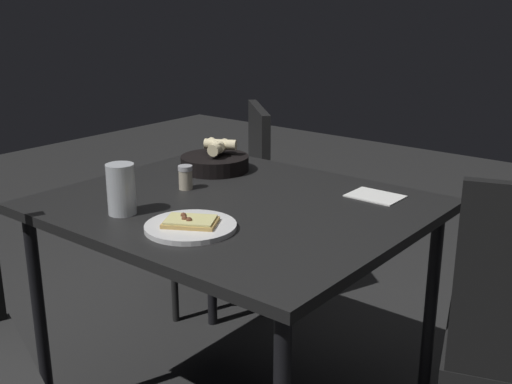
{
  "coord_description": "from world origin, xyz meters",
  "views": [
    {
      "loc": [
        -1.18,
        1.37,
        1.35
      ],
      "look_at": [
        -0.03,
        -0.07,
        0.77
      ],
      "focal_mm": 44.18,
      "sensor_mm": 36.0,
      "label": 1
    }
  ],
  "objects_px": {
    "pizza_plate": "(191,226)",
    "bread_basket": "(215,161)",
    "dining_table": "(235,222)",
    "pepper_shaker": "(186,178)",
    "beer_glass": "(121,192)",
    "chair_near": "(232,191)"
  },
  "relations": [
    {
      "from": "pizza_plate",
      "to": "bread_basket",
      "type": "bearing_deg",
      "value": -53.99
    },
    {
      "from": "pepper_shaker",
      "to": "chair_near",
      "type": "relative_size",
      "value": 0.09
    },
    {
      "from": "dining_table",
      "to": "pepper_shaker",
      "type": "relative_size",
      "value": 13.95
    },
    {
      "from": "chair_near",
      "to": "pepper_shaker",
      "type": "bearing_deg",
      "value": 119.66
    },
    {
      "from": "pepper_shaker",
      "to": "dining_table",
      "type": "bearing_deg",
      "value": 178.9
    },
    {
      "from": "pizza_plate",
      "to": "bread_basket",
      "type": "xyz_separation_m",
      "value": [
        0.35,
        -0.48,
        0.02
      ]
    },
    {
      "from": "pizza_plate",
      "to": "beer_glass",
      "type": "xyz_separation_m",
      "value": [
        0.24,
        0.03,
        0.05
      ]
    },
    {
      "from": "dining_table",
      "to": "bread_basket",
      "type": "bearing_deg",
      "value": -38.44
    },
    {
      "from": "dining_table",
      "to": "beer_glass",
      "type": "bearing_deg",
      "value": 57.87
    },
    {
      "from": "pizza_plate",
      "to": "beer_glass",
      "type": "relative_size",
      "value": 1.69
    },
    {
      "from": "beer_glass",
      "to": "pepper_shaker",
      "type": "distance_m",
      "value": 0.29
    },
    {
      "from": "bread_basket",
      "to": "beer_glass",
      "type": "relative_size",
      "value": 1.65
    },
    {
      "from": "pepper_shaker",
      "to": "chair_near",
      "type": "height_order",
      "value": "chair_near"
    },
    {
      "from": "dining_table",
      "to": "pepper_shaker",
      "type": "xyz_separation_m",
      "value": [
        0.21,
        -0.0,
        0.1
      ]
    },
    {
      "from": "dining_table",
      "to": "pizza_plate",
      "type": "bearing_deg",
      "value": 103.8
    },
    {
      "from": "beer_glass",
      "to": "chair_near",
      "type": "xyz_separation_m",
      "value": [
        0.4,
        -0.93,
        -0.3
      ]
    },
    {
      "from": "bread_basket",
      "to": "beer_glass",
      "type": "bearing_deg",
      "value": 102.07
    },
    {
      "from": "bread_basket",
      "to": "pepper_shaker",
      "type": "xyz_separation_m",
      "value": [
        -0.08,
        0.22,
        0.0
      ]
    },
    {
      "from": "bread_basket",
      "to": "chair_near",
      "type": "height_order",
      "value": "chair_near"
    },
    {
      "from": "chair_near",
      "to": "dining_table",
      "type": "bearing_deg",
      "value": 131.56
    },
    {
      "from": "pizza_plate",
      "to": "beer_glass",
      "type": "distance_m",
      "value": 0.25
    },
    {
      "from": "dining_table",
      "to": "pizza_plate",
      "type": "distance_m",
      "value": 0.27
    }
  ]
}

